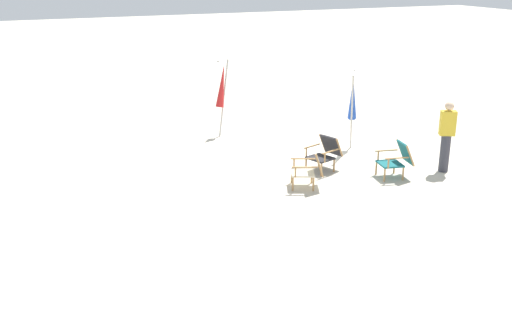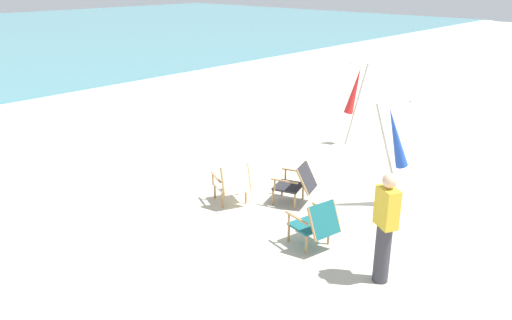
% 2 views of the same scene
% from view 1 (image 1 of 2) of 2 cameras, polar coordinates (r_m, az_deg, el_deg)
% --- Properties ---
extents(ground_plane, '(80.00, 80.00, 0.00)m').
position_cam_1_polar(ground_plane, '(15.70, 5.10, 1.39)').
color(ground_plane, beige).
extents(beach_chair_mid_center, '(0.71, 0.81, 0.80)m').
position_cam_1_polar(beach_chair_mid_center, '(13.58, 13.28, 0.13)').
color(beach_chair_mid_center, '#196066').
rests_on(beach_chair_mid_center, ground).
extents(beach_chair_far_center, '(0.78, 0.88, 0.79)m').
position_cam_1_polar(beach_chair_far_center, '(13.77, 6.61, 0.74)').
color(beach_chair_far_center, '#28282D').
rests_on(beach_chair_far_center, ground).
extents(beach_chair_front_left, '(0.80, 0.84, 0.82)m').
position_cam_1_polar(beach_chair_front_left, '(12.68, 5.13, -0.74)').
color(beach_chair_front_left, beige).
rests_on(beach_chair_front_left, ground).
extents(umbrella_furled_red, '(0.42, 0.52, 2.09)m').
position_cam_1_polar(umbrella_furled_red, '(16.27, -3.26, 7.01)').
color(umbrella_furled_red, '#B7B2A8').
rests_on(umbrella_furled_red, ground).
extents(umbrella_furled_blue, '(0.68, 0.52, 2.04)m').
position_cam_1_polar(umbrella_furled_blue, '(15.09, 9.19, 5.76)').
color(umbrella_furled_blue, '#B7B2A8').
rests_on(umbrella_furled_blue, ground).
extents(person_near_chairs, '(0.34, 0.39, 1.63)m').
position_cam_1_polar(person_near_chairs, '(14.13, 17.68, 2.19)').
color(person_near_chairs, '#383842').
rests_on(person_near_chairs, ground).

